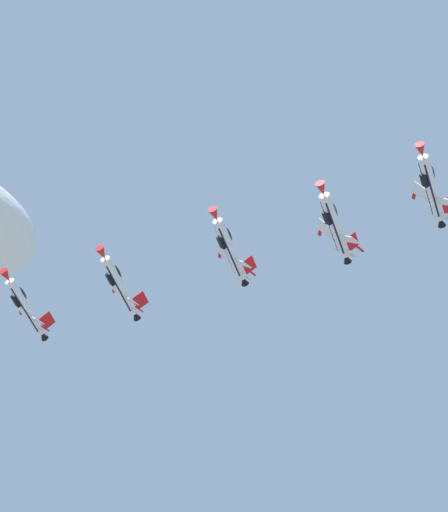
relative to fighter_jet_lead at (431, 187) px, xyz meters
The scene contains 5 objects.
fighter_jet_lead is the anchor object (origin of this frame).
fighter_jet_left_wing 16.13m from the fighter_jet_lead, 136.34° to the left, with size 12.47×12.39×8.06m.
fighter_jet_right_wing 33.44m from the fighter_jet_lead, 135.63° to the left, with size 12.52×12.39×8.31m.
fighter_jet_left_outer 53.34m from the fighter_jet_lead, 134.68° to the left, with size 12.54×12.39×8.38m.
fighter_jet_right_outer 70.86m from the fighter_jet_lead, 135.22° to the left, with size 12.42×12.39×7.84m.
Camera 1 is at (-5.77, -3.06, 1.70)m, focal length 68.50 mm.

